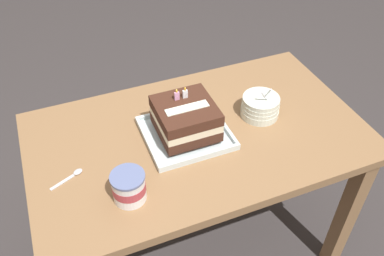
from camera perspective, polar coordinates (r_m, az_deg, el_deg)
ground_plane at (r=2.02m, az=0.64°, el=-15.86°), size 8.00×8.00×0.00m
dining_table at (r=1.54m, az=0.82°, el=-3.64°), size 1.19×0.71×0.72m
foil_tray at (r=1.45m, az=-0.86°, el=-0.80°), size 0.29×0.27×0.02m
birthday_cake at (r=1.41m, az=-0.89°, el=1.37°), size 0.20×0.20×0.15m
bowl_stack at (r=1.54m, az=9.44°, el=2.99°), size 0.14×0.14×0.13m
ice_cream_tub at (r=1.25m, az=-8.76°, el=-8.06°), size 0.10×0.10×0.10m
serving_spoon_near_tray at (r=1.38m, az=-16.05°, el=-6.20°), size 0.11×0.06×0.01m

